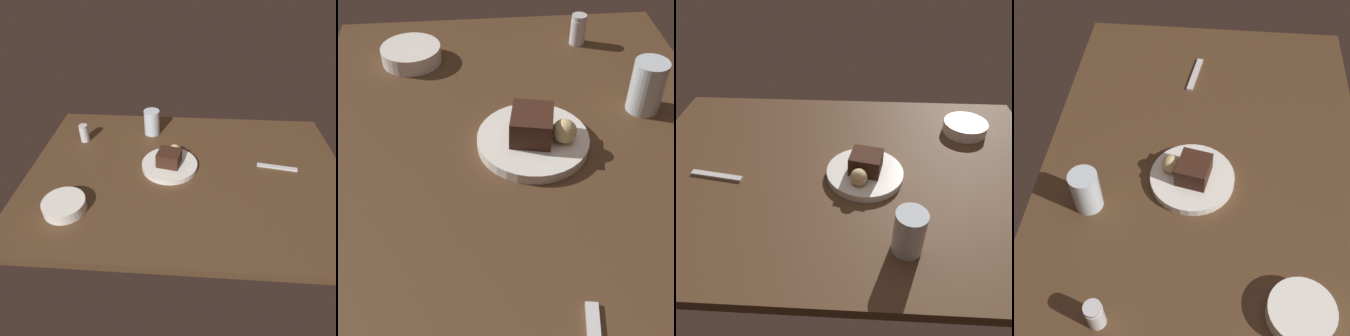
# 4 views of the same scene
# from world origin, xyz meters

# --- Properties ---
(dining_table) EXTENTS (1.20, 0.84, 0.03)m
(dining_table) POSITION_xyz_m (0.00, 0.00, 0.01)
(dining_table) COLOR #4C331E
(dining_table) RESTS_ON ground
(dessert_plate) EXTENTS (0.21, 0.21, 0.02)m
(dessert_plate) POSITION_xyz_m (0.07, -0.03, 0.04)
(dessert_plate) COLOR white
(dessert_plate) RESTS_ON dining_table
(chocolate_cake_slice) EXTENTS (0.10, 0.09, 0.05)m
(chocolate_cake_slice) POSITION_xyz_m (0.07, -0.02, 0.08)
(chocolate_cake_slice) COLOR #381E14
(chocolate_cake_slice) RESTS_ON dessert_plate
(bread_roll) EXTENTS (0.05, 0.05, 0.05)m
(bread_roll) POSITION_xyz_m (0.05, -0.08, 0.07)
(bread_roll) COLOR #DBC184
(bread_roll) RESTS_ON dessert_plate
(salt_shaker) EXTENTS (0.04, 0.04, 0.08)m
(salt_shaker) POSITION_xyz_m (0.44, -0.19, 0.07)
(salt_shaker) COLOR silver
(salt_shaker) RESTS_ON dining_table
(water_glass) EXTENTS (0.07, 0.07, 0.11)m
(water_glass) POSITION_xyz_m (0.16, -0.27, 0.09)
(water_glass) COLOR silver
(water_glass) RESTS_ON dining_table
(side_bowl) EXTENTS (0.14, 0.14, 0.04)m
(side_bowl) POSITION_xyz_m (0.39, 0.22, 0.05)
(side_bowl) COLOR white
(side_bowl) RESTS_ON dining_table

